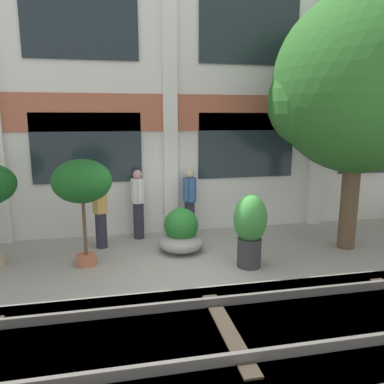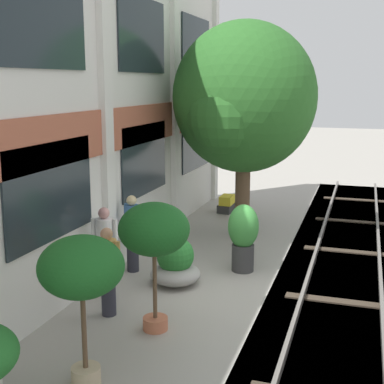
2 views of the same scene
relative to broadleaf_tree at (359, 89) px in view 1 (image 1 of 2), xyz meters
name	(u,v)px [view 1 (image 1 of 2)]	position (x,y,z in m)	size (l,w,h in m)	color
ground_plane	(190,269)	(-3.82, -0.49, -3.59)	(80.00, 80.00, 0.00)	#9E998E
apartment_facade	(168,94)	(-3.82, 2.29, -0.02)	(16.71, 0.64, 7.15)	silver
rail_tracks	(222,340)	(-3.82, -2.78, -3.73)	(24.35, 2.80, 0.43)	#423F3A
broadleaf_tree	(359,89)	(0.00, 0.00, 0.00)	(3.87, 3.69, 5.63)	brown
potted_plant_stone_basin	(250,227)	(-2.62, -0.62, -2.76)	(0.67, 0.67, 1.50)	#333333
potted_plant_wide_bowl	(181,234)	(-3.82, 0.53, -3.18)	(1.03, 1.03, 1.00)	gray
potted_plant_tall_urn	(82,184)	(-5.87, 0.15, -1.89)	(1.17, 1.17, 2.19)	#B76647
resident_by_doorway	(138,202)	(-4.69, 1.67, -2.66)	(0.34, 0.52, 1.73)	#282833
resident_watching_tracks	(190,200)	(-3.39, 1.68, -2.68)	(0.34, 0.46, 1.71)	#282833
resident_near_plants	(100,212)	(-5.59, 1.16, -2.73)	(0.34, 0.53, 1.61)	#282833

